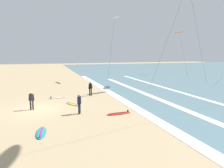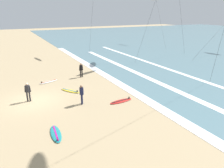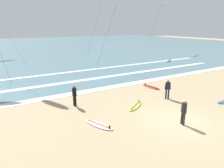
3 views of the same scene
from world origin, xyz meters
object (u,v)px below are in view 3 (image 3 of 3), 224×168
Objects in this scene: surfer_background_far at (74,94)px; surfer_left_far at (184,110)px; surfer_mid_group at (168,87)px; surfboard_left_pile at (99,125)px; surfboard_foreground_flat at (135,106)px; kite_lime_low_near at (162,5)px; surfboard_near_water at (151,87)px.

surfer_background_far and surfer_left_far have the same top height.
surfer_left_far and surfer_mid_group have the same top height.
surfboard_left_pile is at bearing 150.63° from surfer_left_far.
surfboard_foreground_flat is (3.79, -2.41, -0.91)m from surfer_background_far.
surfboard_near_water is at bearing -134.77° from kite_lime_low_near.
surfboard_left_pile is 39.23m from kite_lime_low_near.
surfer_background_far is 4.58m from surfboard_foreground_flat.
kite_lime_low_near reaches higher than surfer_mid_group.
surfboard_near_water is (8.03, 0.65, -0.91)m from surfer_background_far.
surfer_left_far is 3.91m from surfboard_foreground_flat.
kite_lime_low_near is at bearing 47.79° from surfer_mid_group.
surfboard_left_pile is (-4.40, 2.48, -0.91)m from surfer_left_far.
surfer_mid_group reaches higher than surfboard_foreground_flat.
surfboard_near_water is at bearing 62.63° from surfer_left_far.
surfer_background_far reaches higher than surfboard_left_pile.
surfer_background_far reaches higher than surfboard_foreground_flat.
surfer_background_far is at bearing 91.91° from surfboard_left_pile.
surfer_mid_group reaches higher than surfboard_left_pile.
surfer_background_far is 0.73× the size of surfboard_left_pile.
surfboard_near_water is at bearing 28.56° from surfboard_left_pile.
surfer_background_far is at bearing -175.41° from surfboard_near_water.
surfer_background_far is at bearing 126.38° from surfer_left_far.
surfer_left_far is at bearing -53.62° from surfer_background_far.
surfer_mid_group is at bearing 56.13° from surfer_left_far.
surfer_left_far is at bearing -131.19° from kite_lime_low_near.
surfboard_near_water and surfboard_foreground_flat have the same top height.
surfer_mid_group is 0.73× the size of surfboard_left_pile.
surfboard_left_pile is (-3.67, -1.26, 0.00)m from surfboard_foreground_flat.
surfer_background_far is 0.74× the size of surfboard_near_water.
surfboard_foreground_flat is 3.88m from surfboard_left_pile.
surfer_left_far is at bearing -123.87° from surfer_mid_group.
surfer_background_far and surfer_mid_group have the same top height.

